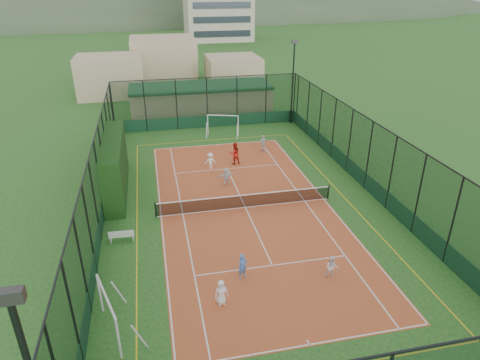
{
  "coord_description": "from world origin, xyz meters",
  "views": [
    {
      "loc": [
        -5.55,
        -23.98,
        13.77
      ],
      "look_at": [
        0.01,
        1.74,
        1.2
      ],
      "focal_mm": 32.0,
      "sensor_mm": 36.0,
      "label": 1
    }
  ],
  "objects_px": {
    "child_near_right": "(332,267)",
    "child_far_right": "(263,143)",
    "floodlight_ne": "(293,83)",
    "futsal_goal_far": "(223,125)",
    "child_near_mid": "(243,266)",
    "child_far_back": "(226,176)",
    "clubhouse": "(201,99)",
    "futsal_goal_near": "(109,314)",
    "child_near_left": "(221,292)",
    "white_bench": "(122,235)",
    "child_far_left": "(210,161)",
    "coach": "(235,153)"
  },
  "relations": [
    {
      "from": "floodlight_ne",
      "to": "child_far_right",
      "type": "xyz_separation_m",
      "value": [
        -4.88,
        -7.2,
        -3.37
      ]
    },
    {
      "from": "clubhouse",
      "to": "child_far_back",
      "type": "distance_m",
      "value": 18.39
    },
    {
      "from": "child_near_mid",
      "to": "child_far_back",
      "type": "bearing_deg",
      "value": 60.91
    },
    {
      "from": "futsal_goal_far",
      "to": "child_far_right",
      "type": "bearing_deg",
      "value": -44.23
    },
    {
      "from": "child_near_mid",
      "to": "child_far_left",
      "type": "distance_m",
      "value": 13.7
    },
    {
      "from": "futsal_goal_far",
      "to": "child_far_back",
      "type": "distance_m",
      "value": 10.85
    },
    {
      "from": "child_far_right",
      "to": "child_far_back",
      "type": "height_order",
      "value": "child_far_right"
    },
    {
      "from": "child_near_left",
      "to": "child_far_back",
      "type": "xyz_separation_m",
      "value": [
        2.51,
        12.32,
        0.02
      ]
    },
    {
      "from": "floodlight_ne",
      "to": "child_far_right",
      "type": "distance_m",
      "value": 9.33
    },
    {
      "from": "clubhouse",
      "to": "white_bench",
      "type": "bearing_deg",
      "value": -107.76
    },
    {
      "from": "futsal_goal_near",
      "to": "child_far_back",
      "type": "bearing_deg",
      "value": -47.04
    },
    {
      "from": "futsal_goal_far",
      "to": "child_near_mid",
      "type": "relative_size",
      "value": 2.2
    },
    {
      "from": "white_bench",
      "to": "floodlight_ne",
      "type": "bearing_deg",
      "value": 51.83
    },
    {
      "from": "white_bench",
      "to": "child_far_right",
      "type": "height_order",
      "value": "child_far_right"
    },
    {
      "from": "white_bench",
      "to": "child_far_right",
      "type": "relative_size",
      "value": 0.95
    },
    {
      "from": "futsal_goal_far",
      "to": "child_near_right",
      "type": "distance_m",
      "value": 22.4
    },
    {
      "from": "floodlight_ne",
      "to": "futsal_goal_far",
      "type": "bearing_deg",
      "value": -163.4
    },
    {
      "from": "futsal_goal_near",
      "to": "child_near_right",
      "type": "height_order",
      "value": "futsal_goal_near"
    },
    {
      "from": "child_far_left",
      "to": "floodlight_ne",
      "type": "bearing_deg",
      "value": -138.07
    },
    {
      "from": "futsal_goal_near",
      "to": "coach",
      "type": "xyz_separation_m",
      "value": [
        8.79,
        16.75,
        -0.11
      ]
    },
    {
      "from": "child_far_right",
      "to": "coach",
      "type": "relative_size",
      "value": 0.82
    },
    {
      "from": "floodlight_ne",
      "to": "futsal_goal_near",
      "type": "xyz_separation_m",
      "value": [
        -16.62,
        -26.07,
        -3.11
      ]
    },
    {
      "from": "child_far_back",
      "to": "child_near_left",
      "type": "bearing_deg",
      "value": 66.64
    },
    {
      "from": "white_bench",
      "to": "child_far_back",
      "type": "relative_size",
      "value": 1.07
    },
    {
      "from": "child_far_back",
      "to": "futsal_goal_near",
      "type": "bearing_deg",
      "value": 48.69
    },
    {
      "from": "white_bench",
      "to": "child_far_left",
      "type": "bearing_deg",
      "value": 56.93
    },
    {
      "from": "futsal_goal_far",
      "to": "clubhouse",
      "type": "bearing_deg",
      "value": 115.76
    },
    {
      "from": "child_near_mid",
      "to": "child_near_right",
      "type": "relative_size",
      "value": 1.09
    },
    {
      "from": "white_bench",
      "to": "futsal_goal_near",
      "type": "distance_m",
      "value": 7.14
    },
    {
      "from": "child_far_left",
      "to": "coach",
      "type": "xyz_separation_m",
      "value": [
        2.06,
        0.6,
        0.23
      ]
    },
    {
      "from": "futsal_goal_near",
      "to": "child_far_left",
      "type": "xyz_separation_m",
      "value": [
        6.73,
        16.15,
        -0.33
      ]
    },
    {
      "from": "floodlight_ne",
      "to": "child_near_mid",
      "type": "bearing_deg",
      "value": -113.67
    },
    {
      "from": "child_near_left",
      "to": "child_far_left",
      "type": "bearing_deg",
      "value": 76.49
    },
    {
      "from": "futsal_goal_far",
      "to": "child_near_right",
      "type": "bearing_deg",
      "value": -68.4
    },
    {
      "from": "clubhouse",
      "to": "child_near_mid",
      "type": "relative_size",
      "value": 11.15
    },
    {
      "from": "child_near_right",
      "to": "child_far_left",
      "type": "distance_m",
      "value": 15.18
    },
    {
      "from": "child_near_right",
      "to": "child_far_right",
      "type": "height_order",
      "value": "child_far_right"
    },
    {
      "from": "child_near_left",
      "to": "child_near_right",
      "type": "relative_size",
      "value": 1.03
    },
    {
      "from": "child_far_left",
      "to": "child_far_right",
      "type": "height_order",
      "value": "child_far_right"
    },
    {
      "from": "child_far_back",
      "to": "floodlight_ne",
      "type": "bearing_deg",
      "value": -137.23
    },
    {
      "from": "clubhouse",
      "to": "floodlight_ne",
      "type": "bearing_deg",
      "value": -32.12
    },
    {
      "from": "child_near_mid",
      "to": "futsal_goal_far",
      "type": "bearing_deg",
      "value": 59.49
    },
    {
      "from": "child_far_left",
      "to": "white_bench",
      "type": "bearing_deg",
      "value": 51.09
    },
    {
      "from": "futsal_goal_far",
      "to": "child_near_mid",
      "type": "height_order",
      "value": "futsal_goal_far"
    },
    {
      "from": "futsal_goal_near",
      "to": "child_near_left",
      "type": "bearing_deg",
      "value": -98.39
    },
    {
      "from": "futsal_goal_near",
      "to": "floodlight_ne",
      "type": "bearing_deg",
      "value": -50.08
    },
    {
      "from": "child_near_mid",
      "to": "child_far_back",
      "type": "distance_m",
      "value": 10.72
    },
    {
      "from": "clubhouse",
      "to": "coach",
      "type": "relative_size",
      "value": 8.43
    },
    {
      "from": "child_near_mid",
      "to": "child_near_right",
      "type": "bearing_deg",
      "value": -35.66
    },
    {
      "from": "coach",
      "to": "child_near_mid",
      "type": "bearing_deg",
      "value": 71.14
    }
  ]
}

